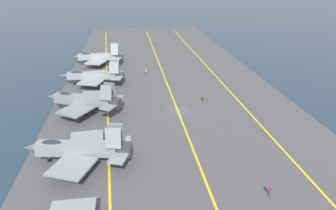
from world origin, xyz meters
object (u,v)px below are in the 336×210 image
crew_brown_vest (203,97)px  parked_jet_fifth (98,57)px  parked_jet_third (84,100)px  parked_jet_fourth (93,76)px  parked_jet_second (79,149)px  crew_purple_vest (270,190)px  crew_yellow_vest (146,71)px

crew_brown_vest → parked_jet_fifth: bearing=37.3°
parked_jet_third → parked_jet_fourth: parked_jet_third is taller
parked_jet_third → parked_jet_fifth: (35.27, -0.29, -0.34)m
parked_jet_second → parked_jet_fourth: parked_jet_second is taller
parked_jet_third → parked_jet_fifth: 35.27m
parked_jet_fourth → crew_purple_vest: parked_jet_fourth is taller
parked_jet_second → crew_purple_vest: size_ratio=9.41×
crew_purple_vest → crew_brown_vest: crew_brown_vest is taller
crew_purple_vest → parked_jet_third: bearing=42.2°
parked_jet_fourth → parked_jet_fifth: bearing=0.1°
parked_jet_fifth → crew_yellow_vest: (-12.19, -13.72, -1.43)m
parked_jet_fourth → crew_yellow_vest: (6.23, -13.69, -1.39)m
parked_jet_third → crew_purple_vest: 39.23m
parked_jet_third → crew_brown_vest: size_ratio=9.02×
parked_jet_fourth → crew_purple_vest: size_ratio=9.59×
parked_jet_second → crew_brown_vest: (20.45, -24.00, -1.44)m
parked_jet_second → crew_purple_vest: parked_jet_second is taller
parked_jet_third → parked_jet_fourth: size_ratio=0.97×
parked_jet_second → parked_jet_fifth: 53.41m
crew_yellow_vest → crew_brown_vest: (-20.76, -11.34, 0.04)m
parked_jet_second → crew_brown_vest: parked_jet_second is taller
parked_jet_third → crew_brown_vest: 25.52m
parked_jet_third → parked_jet_fifth: bearing=-0.5°
parked_jet_fourth → crew_yellow_vest: 15.11m
parked_jet_second → parked_jet_third: bearing=4.3°
parked_jet_third → crew_purple_vest: (-29.01, -26.35, -1.76)m
parked_jet_third → crew_purple_vest: parked_jet_third is taller
parked_jet_second → parked_jet_third: size_ratio=1.01×
crew_purple_vest → crew_yellow_vest: size_ratio=1.00×
crew_purple_vest → crew_brown_vest: 31.35m
parked_jet_fifth → crew_brown_vest: parked_jet_fifth is taller
parked_jet_second → crew_yellow_vest: (41.22, -12.66, -1.48)m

